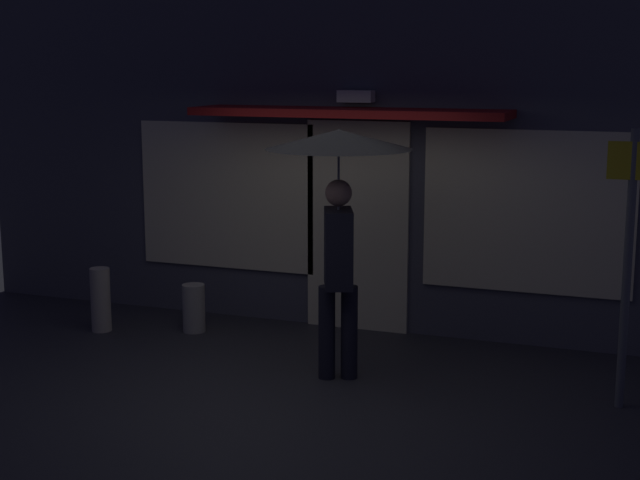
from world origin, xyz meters
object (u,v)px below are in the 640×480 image
at_px(sidewalk_bollard, 194,308).
at_px(street_sign_post, 628,252).
at_px(person_with_umbrella, 339,181).
at_px(sidewalk_bollard_2, 101,300).

bearing_deg(sidewalk_bollard, street_sign_post, -9.85).
bearing_deg(sidewalk_bollard, person_with_umbrella, -24.55).
distance_m(street_sign_post, sidewalk_bollard, 4.50).
height_order(person_with_umbrella, street_sign_post, street_sign_post).
relative_size(street_sign_post, sidewalk_bollard_2, 3.38).
relative_size(person_with_umbrella, sidewalk_bollard, 4.40).
bearing_deg(person_with_umbrella, sidewalk_bollard, -136.40).
height_order(street_sign_post, sidewalk_bollard, street_sign_post).
height_order(street_sign_post, sidewalk_bollard_2, street_sign_post).
bearing_deg(street_sign_post, sidewalk_bollard_2, 175.29).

